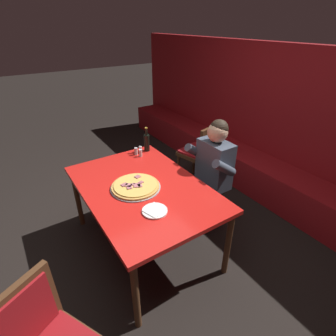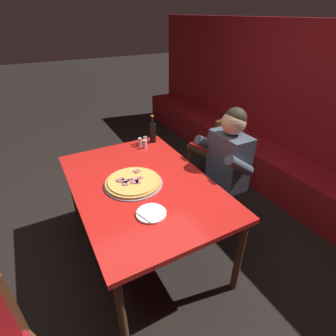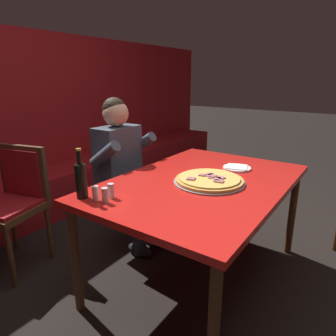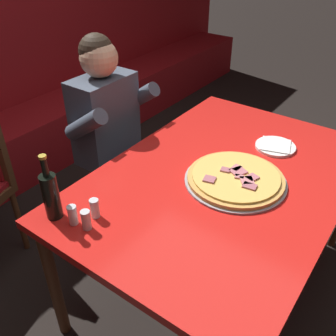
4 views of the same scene
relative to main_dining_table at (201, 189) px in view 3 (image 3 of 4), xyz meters
name	(u,v)px [view 3 (image 3 of 4)]	position (x,y,z in m)	size (l,w,h in m)	color
ground_plane	(198,276)	(0.00, 0.00, -0.69)	(24.00, 24.00, 0.00)	black
booth_wall_panel	(20,124)	(0.00, 2.18, 0.26)	(6.80, 0.16, 1.90)	maroon
booth_bench	(46,194)	(0.00, 1.86, -0.46)	(6.46, 0.48, 0.46)	maroon
main_dining_table	(201,189)	(0.00, 0.00, 0.00)	(1.55, 1.05, 0.76)	#4C2D19
pizza	(209,180)	(-0.01, -0.07, 0.08)	(0.47, 0.47, 0.05)	#9E9EA3
plate_white_paper	(237,168)	(0.39, -0.10, 0.07)	(0.21, 0.21, 0.02)	white
beer_bottle	(81,180)	(-0.66, 0.42, 0.18)	(0.07, 0.07, 0.29)	black
shaker_parmesan	(96,194)	(-0.65, 0.32, 0.11)	(0.04, 0.04, 0.09)	silver
shaker_oregano	(111,191)	(-0.57, 0.28, 0.11)	(0.04, 0.04, 0.09)	silver
shaker_red_pepper_flakes	(105,196)	(-0.63, 0.26, 0.11)	(0.04, 0.04, 0.09)	silver
diner_seated_blue_shirt	(126,167)	(0.07, 0.75, 0.01)	(0.53, 0.53, 1.27)	black
dining_chair_far_left	(14,197)	(-0.63, 1.27, -0.14)	(0.54, 0.54, 0.93)	#4C2D19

